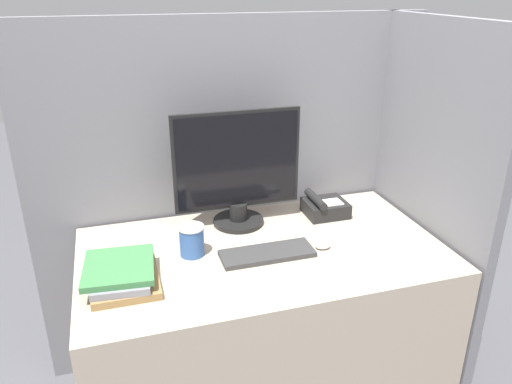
% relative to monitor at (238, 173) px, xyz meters
% --- Properties ---
extents(cubicle_panel_rear, '(1.82, 0.04, 1.63)m').
position_rel_monitor_xyz_m(cubicle_panel_rear, '(0.03, 0.18, -0.19)').
color(cubicle_panel_rear, slate).
rests_on(cubicle_panel_rear, ground_plane).
extents(cubicle_panel_right, '(0.04, 0.86, 1.63)m').
position_rel_monitor_xyz_m(cubicle_panel_right, '(0.78, -0.22, -0.19)').
color(cubicle_panel_right, slate).
rests_on(cubicle_panel_right, ground_plane).
extents(desk, '(1.42, 0.80, 0.77)m').
position_rel_monitor_xyz_m(desk, '(0.03, -0.25, -0.62)').
color(desk, tan).
rests_on(desk, ground_plane).
extents(monitor, '(0.54, 0.22, 0.50)m').
position_rel_monitor_xyz_m(monitor, '(0.00, 0.00, 0.00)').
color(monitor, black).
rests_on(monitor, desk).
extents(keyboard, '(0.36, 0.13, 0.02)m').
position_rel_monitor_xyz_m(keyboard, '(0.03, -0.31, -0.22)').
color(keyboard, '#333333').
rests_on(keyboard, desk).
extents(mouse, '(0.06, 0.05, 0.03)m').
position_rel_monitor_xyz_m(mouse, '(0.26, -0.32, -0.22)').
color(mouse, silver).
rests_on(mouse, desk).
extents(coffee_cup, '(0.10, 0.10, 0.12)m').
position_rel_monitor_xyz_m(coffee_cup, '(-0.24, -0.21, -0.17)').
color(coffee_cup, '#335999').
rests_on(coffee_cup, desk).
extents(book_stack, '(0.26, 0.29, 0.08)m').
position_rel_monitor_xyz_m(book_stack, '(-0.51, -0.34, -0.20)').
color(book_stack, olive).
rests_on(book_stack, desk).
extents(desk_telephone, '(0.18, 0.18, 0.10)m').
position_rel_monitor_xyz_m(desk_telephone, '(0.39, -0.03, -0.20)').
color(desk_telephone, black).
rests_on(desk_telephone, desk).
extents(paper_pile, '(0.22, 0.26, 0.02)m').
position_rel_monitor_xyz_m(paper_pile, '(0.53, -0.36, -0.23)').
color(paper_pile, white).
rests_on(paper_pile, desk).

